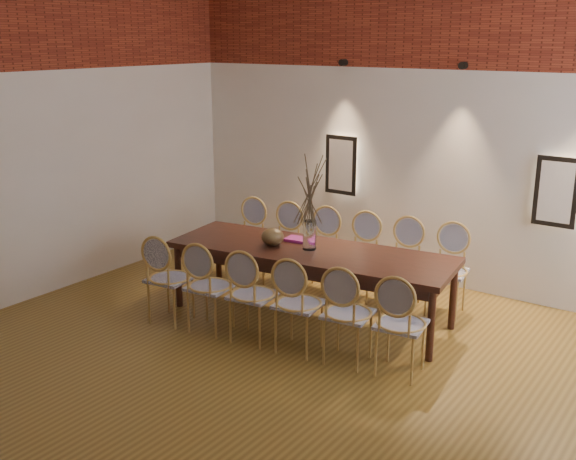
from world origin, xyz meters
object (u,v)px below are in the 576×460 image
Objects in this scene: chair_near_a at (170,278)px; chair_far_c at (319,252)px; chair_near_d at (299,304)px; vase at (310,235)px; chair_near_f at (401,324)px; chair_far_f at (447,272)px; chair_far_a at (246,240)px; book at (298,240)px; chair_near_e at (348,314)px; dining_table at (310,283)px; bowl at (273,237)px; chair_far_b at (282,246)px; chair_near_c at (253,295)px; chair_far_d at (359,258)px; chair_far_e at (402,265)px; chair_near_b at (210,286)px.

chair_near_a and chair_far_c have the same top height.
chair_near_d is 3.13× the size of vase.
chair_near_f is at bearing -23.34° from vase.
chair_far_a is at bearing -0.00° from chair_far_f.
chair_near_f reaches higher than book.
chair_near_e is at bearing -180.00° from chair_near_f.
bowl reaches higher than dining_table.
chair_near_f is 3.13× the size of vase.
dining_table is at bearing 134.39° from chair_far_b.
chair_near_c is at bearing 0.00° from chair_near_a.
chair_far_d and chair_far_f have the same top height.
book is at bearing 146.98° from chair_near_f.
chair_near_c is 3.62× the size of book.
chair_far_f is (1.95, 0.27, 0.00)m from chair_far_b.
chair_far_e reaches higher than book.
chair_far_a is 1.00× the size of chair_far_c.
chair_far_d is (0.98, 0.14, 0.00)m from chair_far_b.
dining_table is 3.15× the size of chair_far_c.
chair_far_a is 3.62× the size of book.
dining_table is at bearing 7.91° from vase.
chair_near_d is at bearing -180.00° from chair_near_f.
chair_near_a is 1.00× the size of chair_far_d.
chair_near_e is (0.98, 0.14, 0.00)m from chair_near_c.
chair_far_d is at bearing 45.61° from chair_near_a.
chair_far_d is (1.46, 0.20, 0.00)m from chair_far_a.
chair_near_e is at bearing -36.40° from book.
chair_near_f is at bearing 134.39° from chair_far_c.
chair_near_a is at bearing 56.87° from chair_far_c.
chair_near_b is 1.97m from chair_near_f.
chair_far_b is 1.00× the size of chair_far_c.
chair_far_c is at bearing 108.07° from dining_table.
vase is (1.10, 0.92, 0.43)m from chair_near_a.
chair_near_f is 1.00× the size of chair_far_f.
chair_near_f is at bearing 0.00° from chair_near_d.
chair_near_b is 1.00× the size of chair_far_d.
chair_near_d is at bearing 108.07° from chair_far_c.
chair_far_b is at bearing 119.70° from bowl.
chair_far_a is at bearing 108.07° from chair_near_b.
chair_near_c reaches higher than book.
dining_table is 1.06m from chair_near_e.
chair_far_b is at bearing -0.00° from chair_far_d.
chair_near_a and chair_far_d have the same top height.
chair_far_c and chair_far_e have the same top height.
chair_near_d is 1.51m from chair_far_d.
bowl is (-0.39, -0.11, -0.06)m from vase.
chair_near_c is 0.81m from bowl.
chair_far_b is 3.62× the size of book.
chair_far_b is 0.49m from chair_far_c.
chair_near_a reaches higher than book.
chair_far_f is at bearing 180.00° from chair_far_a.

